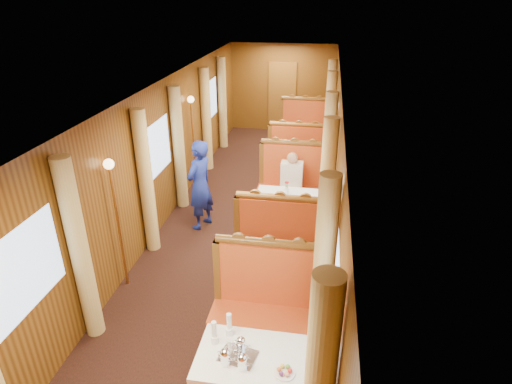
% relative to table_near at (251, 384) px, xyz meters
% --- Properties ---
extents(floor, '(3.00, 12.00, 0.01)m').
position_rel_table_near_xyz_m(floor, '(-0.75, 3.50, -0.38)').
color(floor, black).
rests_on(floor, ground).
extents(ceiling, '(3.00, 12.00, 0.01)m').
position_rel_table_near_xyz_m(ceiling, '(-0.75, 3.50, 2.12)').
color(ceiling, silver).
rests_on(ceiling, wall_left).
extents(wall_far, '(3.00, 0.01, 2.50)m').
position_rel_table_near_xyz_m(wall_far, '(-0.75, 9.50, 0.88)').
color(wall_far, brown).
rests_on(wall_far, floor).
extents(wall_left, '(0.01, 12.00, 2.50)m').
position_rel_table_near_xyz_m(wall_left, '(-2.25, 3.50, 0.88)').
color(wall_left, brown).
rests_on(wall_left, floor).
extents(wall_right, '(0.01, 12.00, 2.50)m').
position_rel_table_near_xyz_m(wall_right, '(0.75, 3.50, 0.88)').
color(wall_right, brown).
rests_on(wall_right, floor).
extents(doorway_far, '(0.80, 0.04, 2.00)m').
position_rel_table_near_xyz_m(doorway_far, '(-0.75, 9.47, 0.62)').
color(doorway_far, brown).
rests_on(doorway_far, floor).
extents(table_near, '(1.05, 0.72, 0.75)m').
position_rel_table_near_xyz_m(table_near, '(0.00, 0.00, 0.00)').
color(table_near, white).
rests_on(table_near, floor).
extents(banquette_near_aft, '(1.30, 0.55, 1.34)m').
position_rel_table_near_xyz_m(banquette_near_aft, '(0.00, 1.01, 0.05)').
color(banquette_near_aft, '#B22713').
rests_on(banquette_near_aft, floor).
extents(table_mid, '(1.05, 0.72, 0.75)m').
position_rel_table_near_xyz_m(table_mid, '(0.00, 3.50, 0.00)').
color(table_mid, white).
rests_on(table_mid, floor).
extents(banquette_mid_fwd, '(1.30, 0.55, 1.34)m').
position_rel_table_near_xyz_m(banquette_mid_fwd, '(0.00, 2.49, 0.05)').
color(banquette_mid_fwd, '#B22713').
rests_on(banquette_mid_fwd, floor).
extents(banquette_mid_aft, '(1.30, 0.55, 1.34)m').
position_rel_table_near_xyz_m(banquette_mid_aft, '(0.00, 4.51, 0.05)').
color(banquette_mid_aft, '#B22713').
rests_on(banquette_mid_aft, floor).
extents(table_far, '(1.05, 0.72, 0.75)m').
position_rel_table_near_xyz_m(table_far, '(0.00, 7.00, 0.00)').
color(table_far, white).
rests_on(table_far, floor).
extents(banquette_far_fwd, '(1.30, 0.55, 1.34)m').
position_rel_table_near_xyz_m(banquette_far_fwd, '(0.00, 5.99, 0.05)').
color(banquette_far_fwd, '#B22713').
rests_on(banquette_far_fwd, floor).
extents(banquette_far_aft, '(1.30, 0.55, 1.34)m').
position_rel_table_near_xyz_m(banquette_far_aft, '(0.00, 8.01, 0.05)').
color(banquette_far_aft, '#B22713').
rests_on(banquette_far_aft, floor).
extents(tea_tray, '(0.39, 0.32, 0.01)m').
position_rel_table_near_xyz_m(tea_tray, '(-0.12, -0.03, 0.38)').
color(tea_tray, silver).
rests_on(tea_tray, table_near).
extents(teapot_left, '(0.20, 0.18, 0.14)m').
position_rel_table_near_xyz_m(teapot_left, '(-0.22, -0.13, 0.44)').
color(teapot_left, silver).
rests_on(teapot_left, tea_tray).
extents(teapot_right, '(0.19, 0.17, 0.13)m').
position_rel_table_near_xyz_m(teapot_right, '(-0.05, -0.16, 0.44)').
color(teapot_right, silver).
rests_on(teapot_right, tea_tray).
extents(teapot_back, '(0.18, 0.15, 0.12)m').
position_rel_table_near_xyz_m(teapot_back, '(-0.11, 0.05, 0.44)').
color(teapot_back, silver).
rests_on(teapot_back, tea_tray).
extents(fruit_plate, '(0.20, 0.20, 0.05)m').
position_rel_table_near_xyz_m(fruit_plate, '(0.33, -0.15, 0.39)').
color(fruit_plate, white).
rests_on(fruit_plate, table_near).
extents(cup_inboard, '(0.08, 0.08, 0.26)m').
position_rel_table_near_xyz_m(cup_inboard, '(-0.38, 0.11, 0.48)').
color(cup_inboard, white).
rests_on(cup_inboard, table_near).
extents(cup_outboard, '(0.08, 0.08, 0.26)m').
position_rel_table_near_xyz_m(cup_outboard, '(-0.26, 0.24, 0.48)').
color(cup_outboard, white).
rests_on(cup_outboard, table_near).
extents(rose_vase_mid, '(0.06, 0.06, 0.36)m').
position_rel_table_near_xyz_m(rose_vase_mid, '(-0.02, 3.53, 0.55)').
color(rose_vase_mid, silver).
rests_on(rose_vase_mid, table_mid).
extents(rose_vase_far, '(0.06, 0.06, 0.36)m').
position_rel_table_near_xyz_m(rose_vase_far, '(0.02, 7.00, 0.55)').
color(rose_vase_far, silver).
rests_on(rose_vase_far, table_far).
extents(window_left_near, '(0.01, 1.20, 0.90)m').
position_rel_table_near_xyz_m(window_left_near, '(-2.24, 0.00, 1.07)').
color(window_left_near, '#96ADCE').
rests_on(window_left_near, wall_left).
extents(curtain_left_near_b, '(0.22, 0.22, 2.35)m').
position_rel_table_near_xyz_m(curtain_left_near_b, '(-2.13, 0.78, 0.80)').
color(curtain_left_near_b, tan).
rests_on(curtain_left_near_b, floor).
extents(window_right_near, '(0.01, 1.20, 0.90)m').
position_rel_table_near_xyz_m(window_right_near, '(0.74, 0.00, 1.07)').
color(window_right_near, '#96ADCE').
rests_on(window_right_near, wall_right).
extents(curtain_right_near_b, '(0.22, 0.22, 2.35)m').
position_rel_table_near_xyz_m(curtain_right_near_b, '(0.63, 0.78, 0.80)').
color(curtain_right_near_b, tan).
rests_on(curtain_right_near_b, floor).
extents(window_left_mid, '(0.01, 1.20, 0.90)m').
position_rel_table_near_xyz_m(window_left_mid, '(-2.24, 3.50, 1.07)').
color(window_left_mid, '#96ADCE').
rests_on(window_left_mid, wall_left).
extents(curtain_left_mid_a, '(0.22, 0.22, 2.35)m').
position_rel_table_near_xyz_m(curtain_left_mid_a, '(-2.13, 2.72, 0.80)').
color(curtain_left_mid_a, tan).
rests_on(curtain_left_mid_a, floor).
extents(curtain_left_mid_b, '(0.22, 0.22, 2.35)m').
position_rel_table_near_xyz_m(curtain_left_mid_b, '(-2.13, 4.28, 0.80)').
color(curtain_left_mid_b, tan).
rests_on(curtain_left_mid_b, floor).
extents(window_right_mid, '(0.01, 1.20, 0.90)m').
position_rel_table_near_xyz_m(window_right_mid, '(0.74, 3.50, 1.07)').
color(window_right_mid, '#96ADCE').
rests_on(window_right_mid, wall_right).
extents(curtain_right_mid_a, '(0.22, 0.22, 2.35)m').
position_rel_table_near_xyz_m(curtain_right_mid_a, '(0.63, 2.72, 0.80)').
color(curtain_right_mid_a, tan).
rests_on(curtain_right_mid_a, floor).
extents(curtain_right_mid_b, '(0.22, 0.22, 2.35)m').
position_rel_table_near_xyz_m(curtain_right_mid_b, '(0.63, 4.28, 0.80)').
color(curtain_right_mid_b, tan).
rests_on(curtain_right_mid_b, floor).
extents(window_left_far, '(0.01, 1.20, 0.90)m').
position_rel_table_near_xyz_m(window_left_far, '(-2.24, 7.00, 1.07)').
color(window_left_far, '#96ADCE').
rests_on(window_left_far, wall_left).
extents(curtain_left_far_a, '(0.22, 0.22, 2.35)m').
position_rel_table_near_xyz_m(curtain_left_far_a, '(-2.13, 6.22, 0.80)').
color(curtain_left_far_a, tan).
rests_on(curtain_left_far_a, floor).
extents(curtain_left_far_b, '(0.22, 0.22, 2.35)m').
position_rel_table_near_xyz_m(curtain_left_far_b, '(-2.13, 7.78, 0.80)').
color(curtain_left_far_b, tan).
rests_on(curtain_left_far_b, floor).
extents(window_right_far, '(0.01, 1.20, 0.90)m').
position_rel_table_near_xyz_m(window_right_far, '(0.74, 7.00, 1.07)').
color(window_right_far, '#96ADCE').
rests_on(window_right_far, wall_right).
extents(curtain_right_far_a, '(0.22, 0.22, 2.35)m').
position_rel_table_near_xyz_m(curtain_right_far_a, '(0.63, 6.22, 0.80)').
color(curtain_right_far_a, tan).
rests_on(curtain_right_far_a, floor).
extents(curtain_right_far_b, '(0.22, 0.22, 2.35)m').
position_rel_table_near_xyz_m(curtain_right_far_b, '(0.63, 7.78, 0.80)').
color(curtain_right_far_b, tan).
rests_on(curtain_right_far_b, floor).
extents(sconce_left_fore, '(0.14, 0.14, 1.95)m').
position_rel_table_near_xyz_m(sconce_left_fore, '(-2.15, 1.75, 1.01)').
color(sconce_left_fore, '#BF8C3F').
rests_on(sconce_left_fore, floor).
extents(sconce_right_fore, '(0.14, 0.14, 1.95)m').
position_rel_table_near_xyz_m(sconce_right_fore, '(0.65, 1.75, 1.01)').
color(sconce_right_fore, '#BF8C3F').
rests_on(sconce_right_fore, floor).
extents(sconce_left_aft, '(0.14, 0.14, 1.95)m').
position_rel_table_near_xyz_m(sconce_left_aft, '(-2.15, 5.25, 1.01)').
color(sconce_left_aft, '#BF8C3F').
rests_on(sconce_left_aft, floor).
extents(sconce_right_aft, '(0.14, 0.14, 1.95)m').
position_rel_table_near_xyz_m(sconce_right_aft, '(0.65, 5.25, 1.01)').
color(sconce_right_aft, '#BF8C3F').
rests_on(sconce_right_aft, floor).
extents(steward, '(0.58, 0.69, 1.62)m').
position_rel_table_near_xyz_m(steward, '(-1.53, 3.54, 0.44)').
color(steward, navy).
rests_on(steward, floor).
extents(passenger, '(0.40, 0.44, 0.76)m').
position_rel_table_near_xyz_m(passenger, '(-0.00, 4.30, 0.37)').
color(passenger, beige).
rests_on(passenger, banquette_mid_aft).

